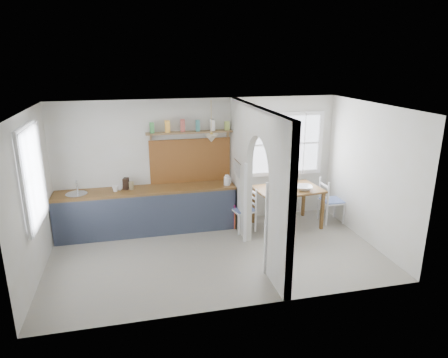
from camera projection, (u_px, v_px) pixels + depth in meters
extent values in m
cube|color=gray|center=(217.00, 255.00, 7.11)|extent=(5.80, 3.20, 0.01)
cube|color=silver|center=(216.00, 108.00, 6.35)|extent=(5.80, 3.20, 0.01)
cube|color=silver|center=(200.00, 162.00, 8.22)|extent=(5.80, 0.01, 2.60)
cube|color=silver|center=(242.00, 222.00, 5.24)|extent=(5.80, 0.01, 2.60)
cube|color=silver|center=(31.00, 199.00, 6.10)|extent=(0.01, 3.20, 2.60)
cube|color=silver|center=(370.00, 174.00, 7.36)|extent=(0.01, 3.20, 2.60)
cube|color=silver|center=(281.00, 207.00, 5.76)|extent=(0.12, 0.80, 2.60)
cube|color=silver|center=(241.00, 168.00, 7.81)|extent=(0.12, 1.20, 2.60)
cube|color=silver|center=(261.00, 141.00, 6.47)|extent=(0.12, 1.20, 1.05)
cube|color=brown|center=(146.00, 190.00, 7.82)|extent=(3.50, 0.60, 0.05)
cube|color=#393F4E|center=(148.00, 217.00, 7.68)|extent=(3.50, 0.03, 0.85)
cube|color=black|center=(148.00, 211.00, 7.99)|extent=(3.46, 0.45, 0.85)
cylinder|color=silver|center=(76.00, 194.00, 7.53)|extent=(0.40, 0.40, 0.02)
cube|color=brown|center=(190.00, 161.00, 8.13)|extent=(1.65, 0.03, 0.90)
cube|color=olive|center=(190.00, 132.00, 7.88)|extent=(1.75, 0.20, 0.03)
cube|color=#2A712E|center=(152.00, 128.00, 7.69)|extent=(0.09, 0.09, 0.18)
cube|color=orange|center=(167.00, 128.00, 7.75)|extent=(0.09, 0.09, 0.18)
cube|color=#A44136|center=(183.00, 127.00, 7.82)|extent=(0.09, 0.09, 0.18)
cube|color=#317975|center=(198.00, 127.00, 7.88)|extent=(0.09, 0.09, 0.18)
cube|color=white|center=(212.00, 126.00, 7.95)|extent=(0.09, 0.09, 0.18)
cube|color=#9BB145|center=(227.00, 126.00, 8.01)|extent=(0.09, 0.09, 0.18)
cone|color=beige|center=(211.00, 138.00, 7.66)|extent=(0.26, 0.26, 0.16)
cylinder|color=silver|center=(238.00, 162.00, 7.65)|extent=(0.02, 0.50, 0.02)
imported|color=silver|center=(115.00, 189.00, 7.65)|extent=(0.15, 0.15, 0.11)
imported|color=white|center=(120.00, 188.00, 7.73)|extent=(0.15, 0.15, 0.09)
cube|color=black|center=(126.00, 184.00, 7.78)|extent=(0.13, 0.16, 0.22)
cylinder|color=#958257|center=(131.00, 186.00, 7.76)|extent=(0.13, 0.13, 0.16)
cube|color=#C82378|center=(235.00, 217.00, 8.06)|extent=(0.02, 0.03, 0.51)
cube|color=#C46322|center=(235.00, 219.00, 8.05)|extent=(0.02, 0.03, 0.45)
imported|color=white|center=(304.00, 188.00, 8.00)|extent=(0.41, 0.41, 0.08)
imported|color=#3E733D|center=(281.00, 189.00, 7.91)|extent=(0.12, 0.12, 0.09)
cylinder|color=black|center=(271.00, 190.00, 7.95)|extent=(0.22, 0.22, 0.02)
imported|color=slate|center=(288.00, 182.00, 8.22)|extent=(0.20, 0.20, 0.18)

